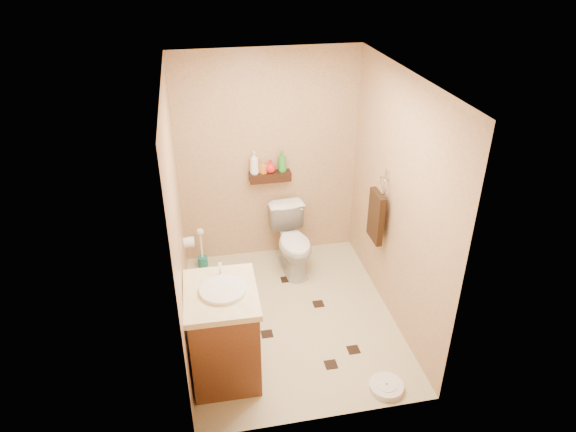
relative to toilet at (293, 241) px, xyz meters
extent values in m
plane|color=beige|center=(-0.19, -0.83, -0.36)|extent=(2.50, 2.50, 0.00)
cube|color=tan|center=(-0.19, 0.42, 0.84)|extent=(2.00, 0.04, 2.40)
cube|color=tan|center=(-0.19, -2.08, 0.84)|extent=(2.00, 0.04, 2.40)
cube|color=tan|center=(-1.19, -0.83, 0.84)|extent=(0.04, 2.50, 2.40)
cube|color=tan|center=(0.81, -0.83, 0.84)|extent=(0.04, 2.50, 2.40)
cube|color=silver|center=(-0.19, -0.83, 2.04)|extent=(2.00, 2.50, 0.02)
cube|color=#34190E|center=(-0.19, 0.34, 0.66)|extent=(0.46, 0.14, 0.10)
cube|color=black|center=(-0.47, -1.04, -0.36)|extent=(0.11, 0.11, 0.01)
cube|color=black|center=(0.13, -0.69, -0.36)|extent=(0.11, 0.11, 0.01)
cube|color=black|center=(0.03, -1.54, -0.36)|extent=(0.11, 0.11, 0.01)
cube|color=black|center=(-0.75, -0.38, -0.36)|extent=(0.11, 0.11, 0.01)
cube|color=black|center=(0.28, -1.40, -0.36)|extent=(0.11, 0.11, 0.01)
cube|color=black|center=(-0.12, -0.21, -0.36)|extent=(0.11, 0.11, 0.01)
imported|color=white|center=(0.00, 0.00, 0.00)|extent=(0.46, 0.74, 0.72)
cube|color=brown|center=(-0.89, -1.43, 0.05)|extent=(0.56, 0.68, 0.82)
cube|color=#FEEBB7|center=(-0.89, -1.43, 0.49)|extent=(0.60, 0.73, 0.05)
cylinder|color=silver|center=(-0.87, -1.43, 0.52)|extent=(0.38, 0.38, 0.05)
cylinder|color=silver|center=(-0.87, -1.20, 0.59)|extent=(0.03, 0.03, 0.13)
cylinder|color=white|center=(0.41, -1.90, -0.33)|extent=(0.34, 0.34, 0.05)
cylinder|color=white|center=(0.41, -1.90, -0.30)|extent=(0.17, 0.17, 0.01)
cylinder|color=#1B6C63|center=(-1.01, 0.24, -0.30)|extent=(0.12, 0.12, 0.13)
cylinder|color=white|center=(-1.01, 0.24, -0.07)|extent=(0.02, 0.02, 0.36)
sphere|color=white|center=(-1.01, 0.24, 0.10)|extent=(0.08, 0.08, 0.08)
cube|color=silver|center=(0.79, -0.58, 1.02)|extent=(0.03, 0.06, 0.08)
torus|color=silver|center=(0.76, -0.58, 0.90)|extent=(0.02, 0.19, 0.19)
cube|color=black|center=(0.72, -0.58, 0.56)|extent=(0.06, 0.30, 0.52)
cylinder|color=white|center=(-1.13, -0.18, 0.24)|extent=(0.11, 0.11, 0.11)
cylinder|color=silver|center=(-1.17, -0.18, 0.30)|extent=(0.04, 0.02, 0.02)
imported|color=white|center=(-0.37, 0.34, 0.84)|extent=(0.13, 0.13, 0.26)
imported|color=orange|center=(-0.27, 0.34, 0.78)|extent=(0.09, 0.09, 0.15)
imported|color=red|center=(-0.19, 0.34, 0.78)|extent=(0.16, 0.16, 0.15)
imported|color=green|center=(-0.06, 0.34, 0.83)|extent=(0.11, 0.11, 0.24)
camera|label=1|loc=(-1.00, -4.76, 3.04)|focal=32.00mm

